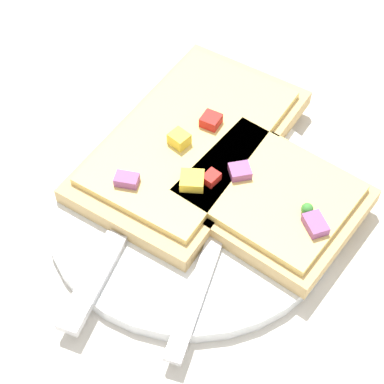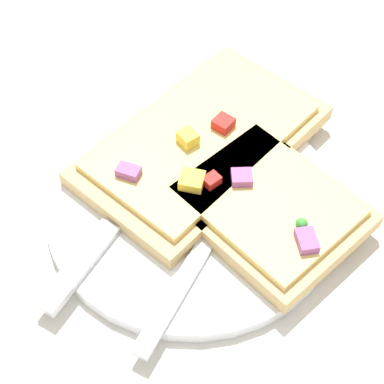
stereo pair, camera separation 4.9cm
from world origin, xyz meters
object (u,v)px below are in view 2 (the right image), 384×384
(plate, at_px, (192,204))
(knife, at_px, (120,219))
(pizza_slice_corner, at_px, (268,206))
(fork, at_px, (220,220))
(pizza_slice_main, at_px, (201,143))

(plate, relative_size, knife, 1.11)
(plate, xyz_separation_m, pizza_slice_corner, (0.04, -0.05, 0.02))
(plate, bearing_deg, fork, -81.68)
(plate, bearing_deg, pizza_slice_main, 44.46)
(knife, xyz_separation_m, pizza_slice_corner, (0.09, -0.06, 0.01))
(knife, height_order, pizza_slice_corner, pizza_slice_corner)
(knife, bearing_deg, fork, -60.16)
(pizza_slice_main, height_order, pizza_slice_corner, pizza_slice_main)
(pizza_slice_main, distance_m, pizza_slice_corner, 0.08)
(plate, height_order, fork, fork)
(pizza_slice_corner, bearing_deg, knife, 50.69)
(plate, bearing_deg, knife, 163.27)
(fork, xyz_separation_m, pizza_slice_main, (0.03, 0.07, 0.01))
(pizza_slice_corner, bearing_deg, fork, 59.04)
(fork, height_order, pizza_slice_corner, pizza_slice_corner)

